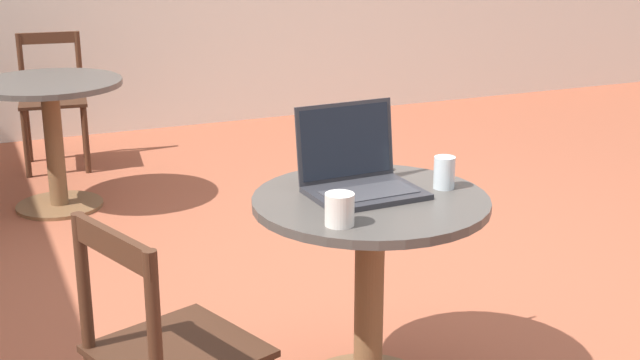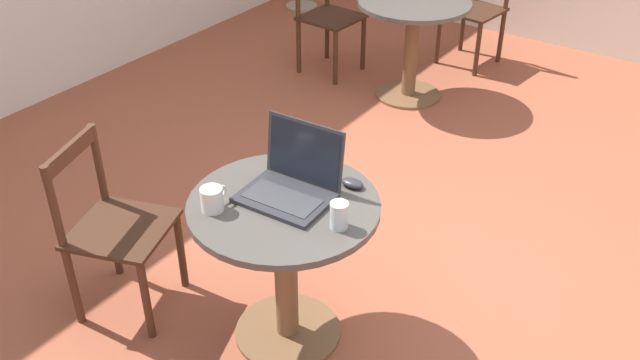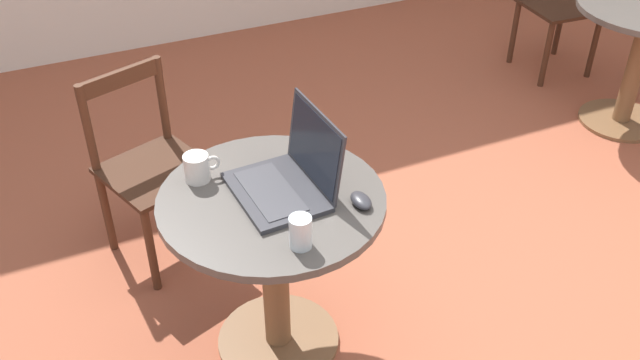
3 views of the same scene
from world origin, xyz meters
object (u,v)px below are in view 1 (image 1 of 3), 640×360
laptop (359,176)px  cafe_table_mid (52,117)px  mug (339,209)px  drinking_glass (444,173)px  cafe_table_near (370,254)px  chair_mid_right (53,100)px  mouse (380,166)px  chair_near_back (166,358)px

laptop → cafe_table_mid: bearing=17.0°
mug → drinking_glass: size_ratio=1.18×
cafe_table_near → laptop: 0.26m
chair_mid_right → drinking_glass: (-3.24, -0.89, 0.34)m
mug → mouse: bearing=-38.6°
cafe_table_near → mug: 0.37m
cafe_table_near → laptop: (0.07, 0.01, 0.25)m
chair_near_back → laptop: (0.33, -0.73, 0.34)m
cafe_table_near → laptop: bearing=9.2°
chair_near_back → mug: (0.07, -0.55, 0.33)m
cafe_table_near → cafe_table_mid: (2.40, 0.72, 0.00)m
cafe_table_near → drinking_glass: drinking_glass is taller
cafe_table_mid → drinking_glass: size_ratio=7.15×
chair_mid_right → mouse: size_ratio=8.26×
chair_mid_right → laptop: 3.24m
chair_mid_right → mug: (-3.42, -0.43, 0.33)m
cafe_table_near → chair_near_back: (-0.27, 0.75, -0.09)m
chair_mid_right → laptop: (-3.16, -0.61, 0.34)m
cafe_table_near → chair_near_back: size_ratio=0.93×
mouse → mug: bearing=141.4°
cafe_table_mid → laptop: laptop is taller
chair_mid_right → laptop: bearing=-169.1°
mug → chair_mid_right: bearing=7.1°
mouse → drinking_glass: drinking_glass is taller
laptop → mouse: (0.19, -0.17, -0.04)m
mug → drinking_glass: drinking_glass is taller
mouse → chair_mid_right: bearing=14.7°
cafe_table_near → laptop: laptop is taller
cafe_table_mid → chair_mid_right: (0.83, -0.10, -0.09)m
chair_near_back → mouse: size_ratio=8.26×
drinking_glass → mug: bearing=111.8°
mouse → drinking_glass: 0.28m
chair_near_back → drinking_glass: chair_near_back is taller
laptop → chair_mid_right: bearing=10.9°
cafe_table_near → drinking_glass: (-0.01, -0.26, 0.25)m
laptop → cafe_table_near: bearing=-170.8°
chair_mid_right → mouse: bearing=-165.3°
mouse → cafe_table_mid: bearing=22.3°
cafe_table_mid → mug: (-2.59, -0.53, 0.24)m
cafe_table_mid → chair_near_back: chair_near_back is taller
cafe_table_mid → drinking_glass: bearing=-157.7°
mouse → laptop: bearing=137.9°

